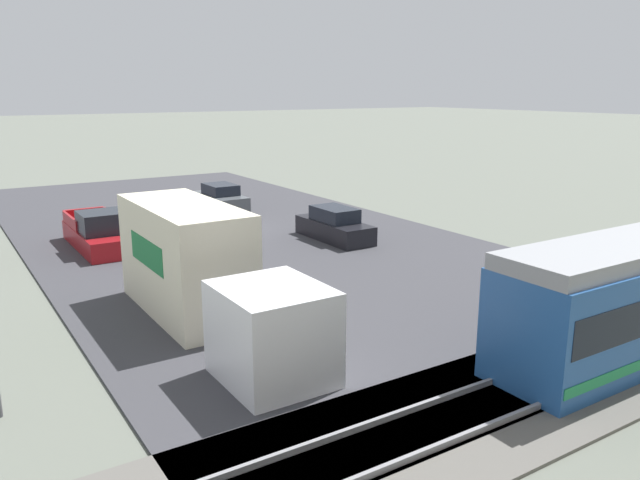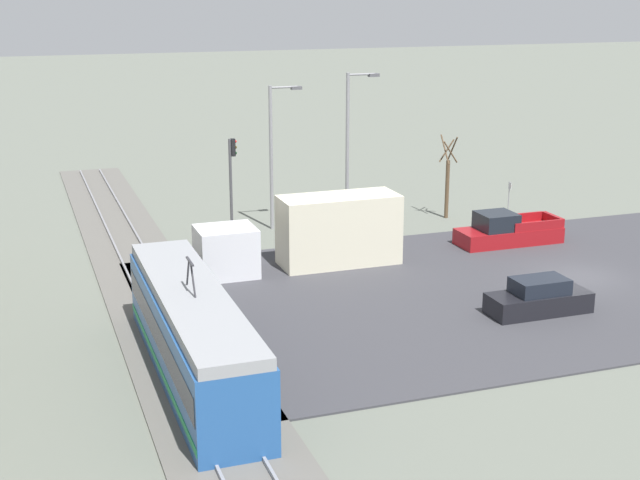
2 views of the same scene
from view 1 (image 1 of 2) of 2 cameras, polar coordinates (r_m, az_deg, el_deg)
name	(u,v)px [view 1 (image 1 of 2)]	position (r m, az deg, el deg)	size (l,w,h in m)	color
ground_plane	(224,231)	(32.43, -8.73, 0.78)	(320.00, 320.00, 0.00)	#60665B
road_surface	(224,231)	(32.42, -8.73, 0.85)	(19.13, 41.95, 0.08)	#38383D
rail_bed	(556,381)	(17.03, 20.75, -11.94)	(69.99, 4.40, 0.22)	#5B5954
box_truck	(202,273)	(19.26, -10.71, -2.98)	(2.48, 10.30, 3.54)	silver
pickup_truck	(100,233)	(30.00, -19.51, 0.57)	(2.06, 5.82, 1.79)	maroon
sedan_car_0	(334,226)	(29.95, 1.33, 1.28)	(1.71, 4.52, 1.56)	black
sedan_car_1	(221,198)	(38.27, -9.05, 3.79)	(1.86, 4.34, 1.47)	#4C5156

